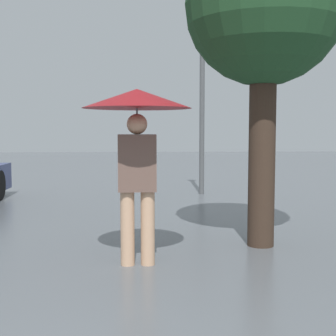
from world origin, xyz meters
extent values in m
cylinder|color=tan|center=(0.47, 3.79, 0.42)|extent=(0.16, 0.16, 0.84)
cylinder|color=tan|center=(0.70, 3.79, 0.42)|extent=(0.16, 0.16, 0.84)
cube|color=brown|center=(0.58, 3.79, 1.16)|extent=(0.42, 0.25, 0.63)
sphere|color=tan|center=(0.58, 3.79, 1.59)|extent=(0.23, 0.23, 0.23)
cylinder|color=#515456|center=(0.58, 3.79, 1.43)|extent=(0.02, 0.02, 0.67)
cone|color=maroon|center=(0.58, 3.79, 1.87)|extent=(1.22, 1.22, 0.21)
cylinder|color=#38281E|center=(2.21, 4.57, 1.27)|extent=(0.35, 0.35, 2.55)
sphere|color=#1E4223|center=(2.21, 4.57, 3.10)|extent=(2.03, 2.03, 2.03)
cylinder|color=#515456|center=(2.10, 9.51, 1.91)|extent=(0.12, 0.12, 3.82)
sphere|color=beige|center=(2.10, 9.51, 3.91)|extent=(0.28, 0.28, 0.28)
camera|label=1|loc=(0.59, -1.42, 1.54)|focal=50.00mm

